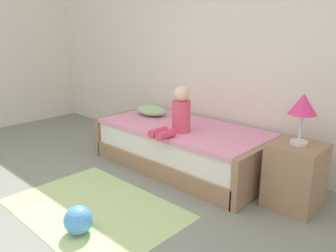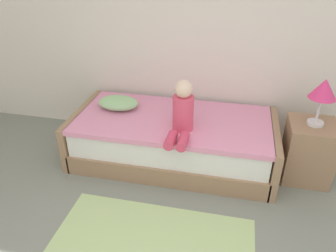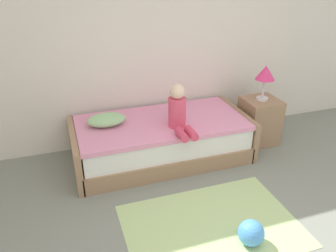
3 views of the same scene
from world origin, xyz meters
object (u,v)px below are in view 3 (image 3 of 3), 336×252
Objects in this scene: child_figure at (179,111)px; toy_ball at (251,233)px; table_lamp at (265,74)px; pillow at (106,120)px; nightstand at (259,121)px; bed at (161,140)px.

child_figure is 1.50m from toy_ball.
table_lamp is 1.26m from child_figure.
pillow is (-1.98, 0.11, -0.37)m from table_lamp.
pillow reaches higher than toy_ball.
child_figure is 2.22× the size of toy_ball.
pillow is at bearing 176.81° from table_lamp.
nightstand reaches higher than toy_ball.
child_figure reaches higher than nightstand.
bed is 0.71m from pillow.
bed is at bearing 179.56° from nightstand.
bed is 4.80× the size of pillow.
table_lamp is at bearing 10.14° from child_figure.
nightstand is at bearing 56.53° from toy_ball.
toy_ball is at bearing -83.02° from child_figure.
pillow is 1.99m from toy_ball.
bed is 4.69× the size of table_lamp.
nightstand is at bearing -90.00° from table_lamp.
bed is 1.35m from nightstand.
table_lamp is 0.88× the size of child_figure.
child_figure is at bearing 96.98° from toy_ball.
child_figure is at bearing -169.86° from table_lamp.
table_lamp is 1.95× the size of toy_ball.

